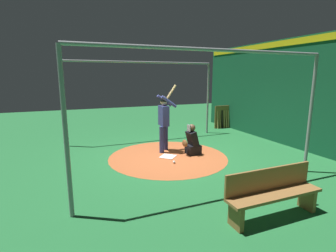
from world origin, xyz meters
name	(u,v)px	position (x,y,z in m)	size (l,w,h in m)	color
ground_plane	(168,157)	(0.00, 0.00, 0.00)	(25.14, 25.14, 0.00)	#216633
dirt_circle	(168,157)	(0.00, 0.00, 0.00)	(3.55, 3.55, 0.01)	#AD562D
home_plate	(168,156)	(0.00, 0.00, 0.01)	(0.42, 0.42, 0.01)	white
batter	(164,118)	(-0.11, -0.61, 1.09)	(0.68, 0.49, 2.13)	navy
catcher	(192,143)	(-0.79, 0.03, 0.37)	(0.58, 0.40, 0.95)	black
back_wall	(284,92)	(-4.43, 0.00, 1.84)	(0.22, 9.14, 3.65)	#145133
cage_frame	(168,88)	(0.00, 0.00, 2.06)	(5.65, 4.91, 2.93)	gray
bat_rack	(226,117)	(-4.18, -3.04, 0.49)	(1.18, 0.20, 1.05)	olive
bench	(273,192)	(-0.42, 3.71, 0.45)	(1.81, 0.36, 0.85)	olive
baseball_0	(174,162)	(0.07, 0.61, 0.04)	(0.07, 0.07, 0.07)	white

